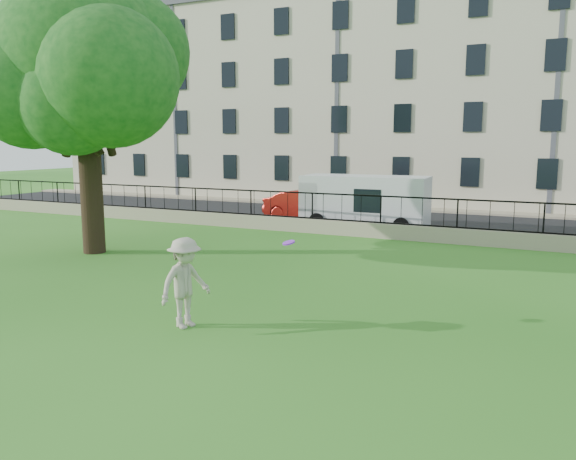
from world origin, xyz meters
The scene contains 11 objects.
ground centered at (0.00, 0.00, 0.00)m, with size 120.00×120.00×0.00m, color #276718.
retaining_wall centered at (0.00, 12.00, 0.30)m, with size 50.00×0.40×0.60m, color tan.
iron_railing centered at (0.00, 12.00, 1.15)m, with size 50.00×0.05×1.13m.
street centered at (0.00, 16.70, 0.01)m, with size 60.00×9.00×0.01m, color black.
sidewalk centered at (0.00, 21.90, 0.06)m, with size 60.00×1.40×0.12m, color tan.
building_row centered at (0.00, 27.57, 6.92)m, with size 56.40×10.40×13.80m.
tree centered at (-8.32, 4.75, 6.41)m, with size 7.92×6.12×9.72m.
man centered at (-0.48, -0.53, 0.95)m, with size 1.23×0.71×1.91m, color #B6AA94.
frisbee centered at (1.30, 0.73, 1.74)m, with size 0.27×0.27×0.03m, color #9228E4.
red_sedan centered at (-4.70, 15.40, 0.73)m, with size 1.54×4.43×1.46m, color #B01E15.
white_van centered at (-1.45, 14.40, 1.17)m, with size 5.59×2.18×2.35m, color silver.
Camera 1 is at (6.38, -9.83, 3.86)m, focal length 35.00 mm.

